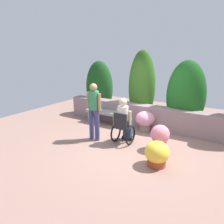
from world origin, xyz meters
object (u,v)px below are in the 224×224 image
object	(u,v)px
flower_pot_terracotta_by_wall	(157,154)
person_standing_companion	(94,108)
person_in_wheelchair	(124,122)
stone_bench	(105,115)
flower_pot_red_accent	(160,137)
flower_pot_purple_near	(145,120)

from	to	relation	value
flower_pot_terracotta_by_wall	person_standing_companion	bearing A→B (deg)	167.19
person_in_wheelchair	person_standing_companion	distance (m)	0.96
stone_bench	person_in_wheelchair	size ratio (longest dim) A/B	1.11
flower_pot_red_accent	person_in_wheelchair	bearing A→B (deg)	-176.38
stone_bench	person_in_wheelchair	distance (m)	1.85
flower_pot_purple_near	flower_pot_red_accent	size ratio (longest dim) A/B	0.95
person_standing_companion	flower_pot_purple_near	xyz separation A→B (m)	(1.00, 1.48, -0.60)
person_standing_companion	flower_pot_purple_near	bearing A→B (deg)	54.58
flower_pot_purple_near	flower_pot_red_accent	world-z (taller)	flower_pot_red_accent
person_standing_companion	flower_pot_terracotta_by_wall	bearing A→B (deg)	-14.05
flower_pot_purple_near	flower_pot_terracotta_by_wall	size ratio (longest dim) A/B	1.13
flower_pot_red_accent	flower_pot_terracotta_by_wall	bearing A→B (deg)	-75.01
stone_bench	flower_pot_purple_near	size ratio (longest dim) A/B	2.19
flower_pot_terracotta_by_wall	flower_pot_red_accent	xyz separation A→B (m)	(-0.22, 0.82, 0.09)
stone_bench	flower_pot_terracotta_by_wall	size ratio (longest dim) A/B	2.47
person_standing_companion	flower_pot_red_accent	size ratio (longest dim) A/B	2.41
person_standing_companion	flower_pot_red_accent	world-z (taller)	person_standing_companion
flower_pot_purple_near	flower_pot_terracotta_by_wall	xyz separation A→B (m)	(1.12, -1.96, -0.09)
flower_pot_purple_near	flower_pot_red_accent	xyz separation A→B (m)	(0.90, -1.14, -0.00)
flower_pot_purple_near	flower_pot_terracotta_by_wall	bearing A→B (deg)	-60.18
stone_bench	person_in_wheelchair	world-z (taller)	person_in_wheelchair
flower_pot_purple_near	stone_bench	bearing A→B (deg)	-178.49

